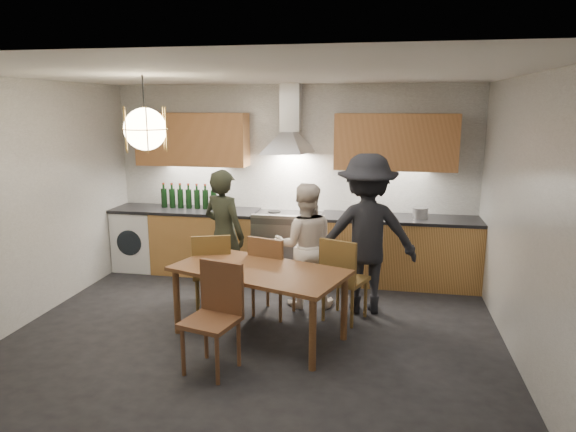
% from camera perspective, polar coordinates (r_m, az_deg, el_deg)
% --- Properties ---
extents(ground, '(5.00, 5.00, 0.00)m').
position_cam_1_polar(ground, '(5.39, -3.89, -13.36)').
color(ground, black).
rests_on(ground, ground).
extents(room_shell, '(5.02, 4.52, 2.61)m').
position_cam_1_polar(room_shell, '(4.90, -4.18, 4.96)').
color(room_shell, silver).
rests_on(room_shell, ground).
extents(counter_run, '(5.00, 0.62, 0.90)m').
position_cam_1_polar(counter_run, '(7.01, 0.24, -3.27)').
color(counter_run, tan).
rests_on(counter_run, ground).
extents(range_stove, '(0.90, 0.60, 0.92)m').
position_cam_1_polar(range_stove, '(7.01, 0.04, -3.33)').
color(range_stove, silver).
rests_on(range_stove, ground).
extents(wall_fixtures, '(4.30, 0.54, 1.10)m').
position_cam_1_polar(wall_fixtures, '(6.89, 0.23, 8.48)').
color(wall_fixtures, '#C7854C').
rests_on(wall_fixtures, ground).
extents(pendant_lamp, '(0.43, 0.43, 0.70)m').
position_cam_1_polar(pendant_lamp, '(5.12, -15.57, 9.28)').
color(pendant_lamp, black).
rests_on(pendant_lamp, ground).
extents(dining_table, '(1.90, 1.36, 0.72)m').
position_cam_1_polar(dining_table, '(5.18, -3.24, -6.74)').
color(dining_table, brown).
rests_on(dining_table, ground).
extents(chair_back_left, '(0.54, 0.54, 0.94)m').
position_cam_1_polar(chair_back_left, '(5.83, -8.46, -5.76)').
color(chair_back_left, brown).
rests_on(chair_back_left, ground).
extents(chair_back_mid, '(0.52, 0.52, 0.93)m').
position_cam_1_polar(chair_back_mid, '(5.68, -2.02, -6.14)').
color(chair_back_mid, brown).
rests_on(chair_back_mid, ground).
extents(chair_back_right, '(0.55, 0.55, 0.94)m').
position_cam_1_polar(chair_back_right, '(5.58, 5.99, -6.49)').
color(chair_back_right, brown).
rests_on(chair_back_right, ground).
extents(chair_front, '(0.53, 0.53, 0.96)m').
position_cam_1_polar(chair_front, '(4.67, -8.03, -10.19)').
color(chair_front, brown).
rests_on(chair_front, ground).
extents(person_left, '(0.68, 0.58, 1.59)m').
position_cam_1_polar(person_left, '(6.23, -7.10, -2.09)').
color(person_left, black).
rests_on(person_left, ground).
extents(person_mid, '(0.80, 0.68, 1.46)m').
position_cam_1_polar(person_mid, '(5.96, 1.86, -3.27)').
color(person_mid, silver).
rests_on(person_mid, ground).
extents(person_right, '(1.27, 0.86, 1.81)m').
position_cam_1_polar(person_right, '(5.84, 8.69, -1.99)').
color(person_right, black).
rests_on(person_right, ground).
extents(mixing_bowl, '(0.36, 0.36, 0.08)m').
position_cam_1_polar(mixing_bowl, '(6.73, 7.96, 0.23)').
color(mixing_bowl, silver).
rests_on(mixing_bowl, counter_run).
extents(stock_pot, '(0.23, 0.23, 0.13)m').
position_cam_1_polar(stock_pot, '(6.77, 14.46, 0.28)').
color(stock_pot, '#A8A8AC').
rests_on(stock_pot, counter_run).
extents(wine_bottles, '(0.82, 0.08, 0.35)m').
position_cam_1_polar(wine_bottles, '(7.34, -10.98, 2.19)').
color(wine_bottles, black).
rests_on(wine_bottles, counter_run).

